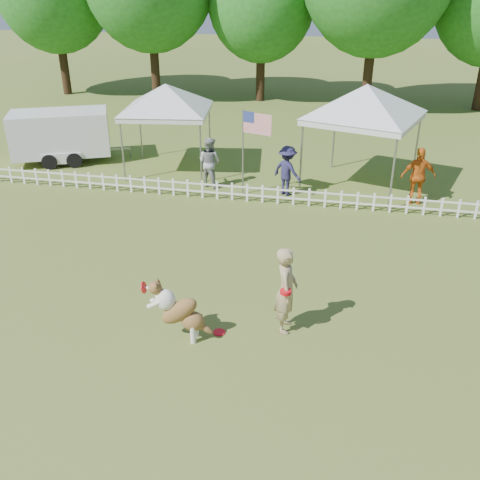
{
  "coord_description": "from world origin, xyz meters",
  "views": [
    {
      "loc": [
        2.3,
        -8.85,
        6.6
      ],
      "look_at": [
        0.05,
        2.0,
        1.1
      ],
      "focal_mm": 40.0,
      "sensor_mm": 36.0,
      "label": 1
    }
  ],
  "objects_px": {
    "spectator_b": "(287,171)",
    "spectator_a": "(210,162)",
    "canopy_tent_left": "(168,129)",
    "dog": "(180,311)",
    "frisbee_on_turf": "(219,332)",
    "flag_pole": "(243,153)",
    "cargo_trailer": "(61,136)",
    "spectator_c": "(418,176)",
    "canopy_tent_right": "(362,139)",
    "handler": "(286,290)"
  },
  "relations": [
    {
      "from": "spectator_b",
      "to": "spectator_a",
      "type": "bearing_deg",
      "value": 26.4
    },
    {
      "from": "dog",
      "to": "spectator_c",
      "type": "distance_m",
      "value": 9.88
    },
    {
      "from": "spectator_c",
      "to": "canopy_tent_right",
      "type": "bearing_deg",
      "value": -40.6
    },
    {
      "from": "dog",
      "to": "cargo_trailer",
      "type": "height_order",
      "value": "cargo_trailer"
    },
    {
      "from": "flag_pole",
      "to": "spectator_b",
      "type": "relative_size",
      "value": 1.71
    },
    {
      "from": "canopy_tent_left",
      "to": "spectator_c",
      "type": "distance_m",
      "value": 8.98
    },
    {
      "from": "handler",
      "to": "spectator_c",
      "type": "xyz_separation_m",
      "value": [
        3.22,
        7.63,
        -0.02
      ]
    },
    {
      "from": "dog",
      "to": "cargo_trailer",
      "type": "bearing_deg",
      "value": 125.48
    },
    {
      "from": "frisbee_on_turf",
      "to": "canopy_tent_left",
      "type": "bearing_deg",
      "value": 113.79
    },
    {
      "from": "frisbee_on_turf",
      "to": "cargo_trailer",
      "type": "height_order",
      "value": "cargo_trailer"
    },
    {
      "from": "frisbee_on_turf",
      "to": "spectator_b",
      "type": "bearing_deg",
      "value": 87.37
    },
    {
      "from": "spectator_a",
      "to": "spectator_c",
      "type": "bearing_deg",
      "value": -160.86
    },
    {
      "from": "cargo_trailer",
      "to": "spectator_c",
      "type": "relative_size",
      "value": 2.47
    },
    {
      "from": "canopy_tent_right",
      "to": "spectator_a",
      "type": "bearing_deg",
      "value": -150.98
    },
    {
      "from": "cargo_trailer",
      "to": "flag_pole",
      "type": "xyz_separation_m",
      "value": [
        7.63,
        -2.07,
        0.43
      ]
    },
    {
      "from": "spectator_a",
      "to": "frisbee_on_turf",
      "type": "bearing_deg",
      "value": 126.65
    },
    {
      "from": "canopy_tent_left",
      "to": "cargo_trailer",
      "type": "relative_size",
      "value": 0.68
    },
    {
      "from": "handler",
      "to": "spectator_c",
      "type": "relative_size",
      "value": 1.02
    },
    {
      "from": "spectator_c",
      "to": "canopy_tent_left",
      "type": "bearing_deg",
      "value": -18.22
    },
    {
      "from": "handler",
      "to": "spectator_a",
      "type": "distance_m",
      "value": 8.64
    },
    {
      "from": "dog",
      "to": "spectator_a",
      "type": "distance_m",
      "value": 8.74
    },
    {
      "from": "dog",
      "to": "spectator_a",
      "type": "relative_size",
      "value": 0.75
    },
    {
      "from": "spectator_a",
      "to": "spectator_c",
      "type": "relative_size",
      "value": 0.94
    },
    {
      "from": "canopy_tent_right",
      "to": "spectator_c",
      "type": "bearing_deg",
      "value": -15.2
    },
    {
      "from": "cargo_trailer",
      "to": "frisbee_on_turf",
      "type": "bearing_deg",
      "value": -72.86
    },
    {
      "from": "spectator_c",
      "to": "cargo_trailer",
      "type": "bearing_deg",
      "value": -14.95
    },
    {
      "from": "canopy_tent_left",
      "to": "spectator_a",
      "type": "height_order",
      "value": "canopy_tent_left"
    },
    {
      "from": "cargo_trailer",
      "to": "spectator_c",
      "type": "distance_m",
      "value": 13.33
    },
    {
      "from": "dog",
      "to": "canopy_tent_left",
      "type": "relative_size",
      "value": 0.42
    },
    {
      "from": "frisbee_on_turf",
      "to": "spectator_a",
      "type": "distance_m",
      "value": 8.63
    },
    {
      "from": "cargo_trailer",
      "to": "spectator_b",
      "type": "relative_size",
      "value": 2.72
    },
    {
      "from": "flag_pole",
      "to": "spectator_b",
      "type": "distance_m",
      "value": 1.58
    },
    {
      "from": "cargo_trailer",
      "to": "spectator_c",
      "type": "bearing_deg",
      "value": -31.93
    },
    {
      "from": "dog",
      "to": "flag_pole",
      "type": "xyz_separation_m",
      "value": [
        -0.36,
        8.04,
        0.78
      ]
    },
    {
      "from": "canopy_tent_right",
      "to": "spectator_a",
      "type": "xyz_separation_m",
      "value": [
        -5.03,
        -0.99,
        -0.84
      ]
    },
    {
      "from": "frisbee_on_turf",
      "to": "cargo_trailer",
      "type": "xyz_separation_m",
      "value": [
        -8.7,
        9.79,
        0.98
      ]
    },
    {
      "from": "handler",
      "to": "spectator_a",
      "type": "height_order",
      "value": "handler"
    },
    {
      "from": "canopy_tent_left",
      "to": "flag_pole",
      "type": "xyz_separation_m",
      "value": [
        3.22,
        -2.01,
        -0.12
      ]
    },
    {
      "from": "canopy_tent_left",
      "to": "frisbee_on_turf",
      "type": "bearing_deg",
      "value": -74.44
    },
    {
      "from": "canopy_tent_right",
      "to": "cargo_trailer",
      "type": "bearing_deg",
      "value": -164.8
    },
    {
      "from": "frisbee_on_turf",
      "to": "flag_pole",
      "type": "xyz_separation_m",
      "value": [
        -1.07,
        7.72,
        1.41
      ]
    },
    {
      "from": "dog",
      "to": "spectator_b",
      "type": "distance_m",
      "value": 8.39
    },
    {
      "from": "handler",
      "to": "cargo_trailer",
      "type": "distance_m",
      "value": 13.69
    },
    {
      "from": "cargo_trailer",
      "to": "spectator_b",
      "type": "distance_m",
      "value": 9.24
    },
    {
      "from": "dog",
      "to": "handler",
      "type": "bearing_deg",
      "value": 17.65
    },
    {
      "from": "dog",
      "to": "canopy_tent_left",
      "type": "distance_m",
      "value": 10.7
    },
    {
      "from": "frisbee_on_turf",
      "to": "flag_pole",
      "type": "distance_m",
      "value": 7.92
    },
    {
      "from": "canopy_tent_left",
      "to": "dog",
      "type": "bearing_deg",
      "value": -78.6
    },
    {
      "from": "canopy_tent_left",
      "to": "canopy_tent_right",
      "type": "bearing_deg",
      "value": -12.12
    },
    {
      "from": "cargo_trailer",
      "to": "spectator_b",
      "type": "height_order",
      "value": "cargo_trailer"
    }
  ]
}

